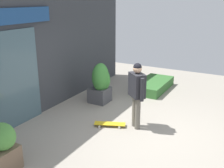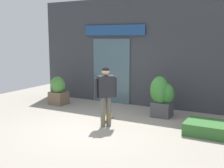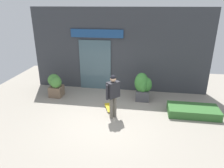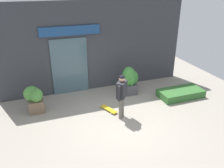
% 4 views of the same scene
% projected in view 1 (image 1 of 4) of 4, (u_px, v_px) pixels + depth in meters
% --- Properties ---
extents(ground_plane, '(12.00, 12.00, 0.00)m').
position_uv_depth(ground_plane, '(140.00, 131.00, 6.36)').
color(ground_plane, gray).
extents(building_facade, '(8.00, 0.31, 3.73)m').
position_uv_depth(building_facade, '(40.00, 44.00, 7.11)').
color(building_facade, '#383A3F').
rests_on(building_facade, ground_plane).
extents(skateboarder, '(0.48, 0.50, 1.60)m').
position_uv_depth(skateboarder, '(137.00, 89.00, 6.27)').
color(skateboarder, '#666056').
rests_on(skateboarder, ground_plane).
extents(skateboard, '(0.47, 0.78, 0.08)m').
position_uv_depth(skateboard, '(110.00, 124.00, 6.59)').
color(skateboard, gold).
rests_on(skateboard, ground_plane).
extents(planter_box_right, '(0.72, 0.61, 1.22)m').
position_uv_depth(planter_box_right, '(101.00, 82.00, 7.94)').
color(planter_box_right, '#47474C').
rests_on(planter_box_right, ground_plane).
extents(hedge_ledge, '(1.81, 0.90, 0.30)m').
position_uv_depth(hedge_ledge, '(153.00, 85.00, 9.22)').
color(hedge_ledge, '#33662D').
rests_on(hedge_ledge, ground_plane).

